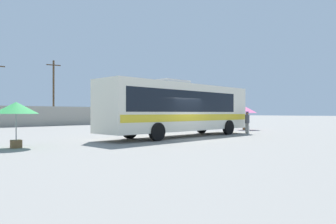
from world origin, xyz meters
name	(u,v)px	position (x,y,z in m)	size (l,w,h in m)	color
ground_plane	(98,131)	(0.00, 10.00, 0.00)	(300.00, 300.00, 0.00)	gray
perimeter_wall	(32,116)	(0.00, 23.70, 1.18)	(80.00, 0.30, 2.35)	#9E998C
coach_bus_cream_yellow	(179,107)	(0.60, 1.22, 1.96)	(12.17, 2.77, 3.68)	silver
attendant_by_bus_door	(247,121)	(6.16, -0.57, 0.95)	(0.33, 0.33, 1.68)	#B7B2A8
vendor_umbrella_near_gate_green	(16,109)	(-9.41, 2.07, 1.75)	(1.94, 1.94, 2.08)	gray
vendor_umbrella_secondary_pink	(246,110)	(11.11, 2.44, 1.80)	(2.03, 2.03, 2.12)	gray
utility_pole_near	(54,91)	(4.07, 26.79, 4.41)	(1.76, 0.61, 8.46)	#4C3823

